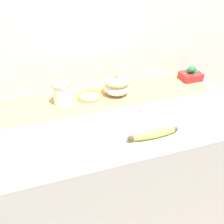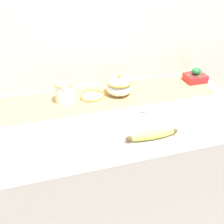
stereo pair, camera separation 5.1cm
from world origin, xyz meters
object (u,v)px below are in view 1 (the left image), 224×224
Objects in this scene: cream_pitcher at (62,93)px; banana at (153,134)px; small_dish at (90,97)px; sugar_bowl at (117,85)px; spoon at (141,110)px; gift_box at (191,75)px.

banana is (0.30, -0.40, -0.04)m from cream_pitcher.
small_dish is at bearing -1.80° from cream_pitcher.
small_dish is at bearing -178.88° from sugar_bowl.
spoon is (0.33, -0.19, -0.06)m from cream_pitcher.
banana is 1.20× the size of spoon.
spoon is at bearing -152.07° from gift_box.
gift_box is at bearing 2.64° from small_dish.
spoon is (0.20, -0.19, -0.01)m from small_dish.
cream_pitcher is 0.50× the size of banana.
small_dish reaches higher than spoon.
sugar_bowl is 0.15m from small_dish.
sugar_bowl reaches higher than banana.
small_dish is at bearing 111.73° from banana.
gift_box is at bearing 42.72° from spoon.
gift_box reaches higher than small_dish.
banana reaches higher than small_dish.
gift_box is (0.45, 0.42, 0.01)m from banana.
banana is at bearing -136.54° from gift_box.
small_dish is 0.61m from gift_box.
spoon is at bearing -30.17° from cream_pitcher.
small_dish is 0.27m from spoon.
spoon is 1.66× the size of gift_box.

